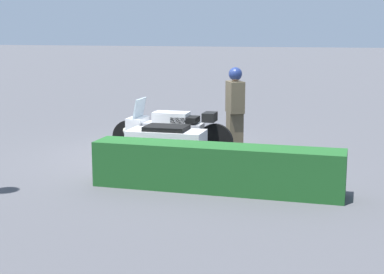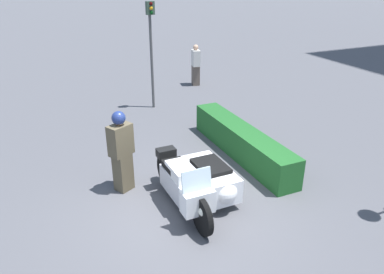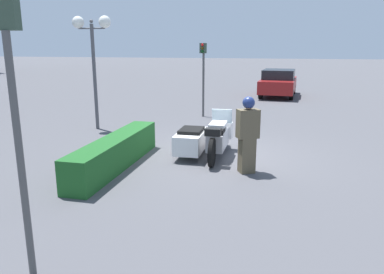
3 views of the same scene
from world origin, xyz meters
TOP-DOWN VIEW (x-y plane):
  - ground_plane at (0.00, 0.00)m, footprint 160.00×160.00m
  - police_motorcycle at (-0.22, 0.35)m, footprint 2.56×1.34m
  - officer_rider at (-1.37, -0.91)m, footprint 0.49×0.57m
  - hedge_bush_curbside at (-1.73, 2.24)m, footprint 4.06×0.63m
  - twin_lamp_post at (2.15, 4.74)m, footprint 0.41×1.39m
  - traffic_light_near at (5.35, 1.55)m, footprint 0.22×0.28m
  - traffic_light_far at (-6.10, 1.39)m, footprint 0.23×0.27m
  - parked_car_background at (12.78, -1.40)m, footprint 4.52×2.18m

SIDE VIEW (x-z plane):
  - ground_plane at x=0.00m, z-range 0.00..0.00m
  - hedge_bush_curbside at x=-1.73m, z-range 0.00..0.75m
  - police_motorcycle at x=-0.22m, z-range -0.11..1.07m
  - parked_car_background at x=12.78m, z-range 0.03..1.58m
  - officer_rider at x=-1.37m, z-range 0.05..1.84m
  - traffic_light_near at x=5.35m, z-range 0.50..3.51m
  - traffic_light_far at x=-6.10m, z-range 0.54..4.01m
  - twin_lamp_post at x=2.15m, z-range 1.23..5.11m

